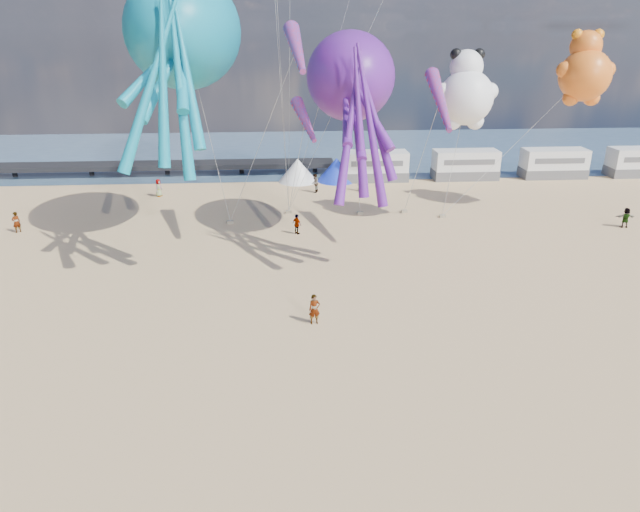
{
  "coord_description": "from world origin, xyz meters",
  "views": [
    {
      "loc": [
        -3.57,
        -17.49,
        14.9
      ],
      "look_at": [
        -1.99,
        6.0,
        5.39
      ],
      "focal_mm": 32.0,
      "sensor_mm": 36.0,
      "label": 1
    }
  ],
  "objects_px": {
    "beachgoer_1": "(315,183)",
    "windsock_mid": "(440,100)",
    "beachgoer_0": "(361,183)",
    "tent_white": "(298,170)",
    "kite_octopus_purple": "(350,76)",
    "sandbag_a": "(230,222)",
    "sandbag_d": "(404,211)",
    "sandbag_e": "(289,212)",
    "kite_teddy_orange": "(585,75)",
    "standing_person": "(314,309)",
    "motorhome_2": "(554,163)",
    "kite_panda": "(466,98)",
    "motorhome_0": "(375,166)",
    "motorhome_1": "(465,165)",
    "windsock_left": "(297,49)",
    "beachgoer_3": "(297,224)",
    "sandbag_b": "(360,213)",
    "beachgoer_5": "(16,222)",
    "windsock_right": "(305,121)",
    "kite_octopus_teal": "(184,31)",
    "tent_blue": "(336,169)",
    "motorhome_3": "(640,162)",
    "sandbag_c": "(442,216)",
    "beachgoer_6": "(159,188)"
  },
  "relations": [
    {
      "from": "sandbag_a",
      "to": "kite_panda",
      "type": "xyz_separation_m",
      "value": [
        18.03,
        -1.81,
        9.89
      ]
    },
    {
      "from": "tent_blue",
      "to": "beachgoer_1",
      "type": "bearing_deg",
      "value": -120.17
    },
    {
      "from": "motorhome_1",
      "to": "kite_teddy_orange",
      "type": "bearing_deg",
      "value": -69.42
    },
    {
      "from": "standing_person",
      "to": "sandbag_e",
      "type": "relative_size",
      "value": 3.38
    },
    {
      "from": "kite_octopus_purple",
      "to": "windsock_mid",
      "type": "height_order",
      "value": "kite_octopus_purple"
    },
    {
      "from": "motorhome_1",
      "to": "tent_white",
      "type": "relative_size",
      "value": 1.65
    },
    {
      "from": "tent_white",
      "to": "beachgoer_5",
      "type": "relative_size",
      "value": 2.41
    },
    {
      "from": "sandbag_d",
      "to": "kite_teddy_orange",
      "type": "height_order",
      "value": "kite_teddy_orange"
    },
    {
      "from": "beachgoer_1",
      "to": "windsock_mid",
      "type": "height_order",
      "value": "windsock_mid"
    },
    {
      "from": "sandbag_a",
      "to": "sandbag_d",
      "type": "distance_m",
      "value": 14.83
    },
    {
      "from": "windsock_left",
      "to": "sandbag_c",
      "type": "bearing_deg",
      "value": 24.92
    },
    {
      "from": "beachgoer_6",
      "to": "windsock_mid",
      "type": "bearing_deg",
      "value": -99.48
    },
    {
      "from": "motorhome_2",
      "to": "beachgoer_1",
      "type": "height_order",
      "value": "motorhome_2"
    },
    {
      "from": "sandbag_a",
      "to": "kite_octopus_purple",
      "type": "height_order",
      "value": "kite_octopus_purple"
    },
    {
      "from": "motorhome_2",
      "to": "sandbag_a",
      "type": "bearing_deg",
      "value": -158.33
    },
    {
      "from": "standing_person",
      "to": "kite_octopus_teal",
      "type": "relative_size",
      "value": 0.12
    },
    {
      "from": "beachgoer_3",
      "to": "sandbag_a",
      "type": "xyz_separation_m",
      "value": [
        -5.34,
        2.95,
        -0.68
      ]
    },
    {
      "from": "motorhome_0",
      "to": "windsock_left",
      "type": "relative_size",
      "value": 0.98
    },
    {
      "from": "sandbag_b",
      "to": "kite_panda",
      "type": "height_order",
      "value": "kite_panda"
    },
    {
      "from": "sandbag_e",
      "to": "kite_teddy_orange",
      "type": "distance_m",
      "value": 25.93
    },
    {
      "from": "windsock_mid",
      "to": "kite_panda",
      "type": "bearing_deg",
      "value": 56.99
    },
    {
      "from": "motorhome_2",
      "to": "kite_panda",
      "type": "distance_m",
      "value": 22.69
    },
    {
      "from": "beachgoer_0",
      "to": "tent_white",
      "type": "bearing_deg",
      "value": 137.19
    },
    {
      "from": "motorhome_1",
      "to": "windsock_left",
      "type": "relative_size",
      "value": 0.98
    },
    {
      "from": "beachgoer_0",
      "to": "beachgoer_5",
      "type": "relative_size",
      "value": 1.01
    },
    {
      "from": "sandbag_a",
      "to": "motorhome_0",
      "type": "bearing_deg",
      "value": 43.25
    },
    {
      "from": "motorhome_0",
      "to": "standing_person",
      "type": "xyz_separation_m",
      "value": [
        -8.04,
        -30.35,
        -0.66
      ]
    },
    {
      "from": "beachgoer_5",
      "to": "windsock_left",
      "type": "bearing_deg",
      "value": 119.2
    },
    {
      "from": "sandbag_a",
      "to": "sandbag_e",
      "type": "relative_size",
      "value": 1.0
    },
    {
      "from": "beachgoer_1",
      "to": "kite_octopus_teal",
      "type": "xyz_separation_m",
      "value": [
        -9.41,
        -11.86,
        13.71
      ]
    },
    {
      "from": "motorhome_0",
      "to": "kite_octopus_purple",
      "type": "xyz_separation_m",
      "value": [
        -4.73,
        -16.59,
        10.2
      ]
    },
    {
      "from": "motorhome_3",
      "to": "windsock_right",
      "type": "bearing_deg",
      "value": -152.42
    },
    {
      "from": "beachgoer_3",
      "to": "sandbag_b",
      "type": "distance_m",
      "value": 7.26
    },
    {
      "from": "motorhome_0",
      "to": "motorhome_1",
      "type": "bearing_deg",
      "value": 0.0
    },
    {
      "from": "kite_teddy_orange",
      "to": "windsock_mid",
      "type": "height_order",
      "value": "kite_teddy_orange"
    },
    {
      "from": "sandbag_c",
      "to": "motorhome_1",
      "type": "bearing_deg",
      "value": 65.67
    },
    {
      "from": "motorhome_0",
      "to": "kite_panda",
      "type": "xyz_separation_m",
      "value": [
        4.14,
        -14.88,
        8.5
      ]
    },
    {
      "from": "motorhome_1",
      "to": "tent_blue",
      "type": "bearing_deg",
      "value": 180.0
    },
    {
      "from": "beachgoer_3",
      "to": "sandbag_d",
      "type": "bearing_deg",
      "value": -103.48
    },
    {
      "from": "sandbag_a",
      "to": "beachgoer_0",
      "type": "bearing_deg",
      "value": 36.94
    },
    {
      "from": "motorhome_0",
      "to": "motorhome_1",
      "type": "distance_m",
      "value": 9.5
    },
    {
      "from": "tent_white",
      "to": "beachgoer_0",
      "type": "height_order",
      "value": "tent_white"
    },
    {
      "from": "tent_white",
      "to": "kite_octopus_purple",
      "type": "distance_m",
      "value": 19.9
    },
    {
      "from": "motorhome_0",
      "to": "standing_person",
      "type": "relative_size",
      "value": 3.91
    },
    {
      "from": "tent_blue",
      "to": "motorhome_0",
      "type": "bearing_deg",
      "value": 0.0
    },
    {
      "from": "beachgoer_5",
      "to": "sandbag_b",
      "type": "xyz_separation_m",
      "value": [
        27.2,
        2.82,
        -0.72
      ]
    },
    {
      "from": "beachgoer_0",
      "to": "sandbag_d",
      "type": "distance_m",
      "value": 7.67
    },
    {
      "from": "motorhome_3",
      "to": "sandbag_d",
      "type": "relative_size",
      "value": 13.2
    },
    {
      "from": "sandbag_d",
      "to": "windsock_right",
      "type": "relative_size",
      "value": 0.12
    },
    {
      "from": "motorhome_0",
      "to": "beachgoer_3",
      "type": "xyz_separation_m",
      "value": [
        -8.55,
        -16.02,
        -0.71
      ]
    }
  ]
}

